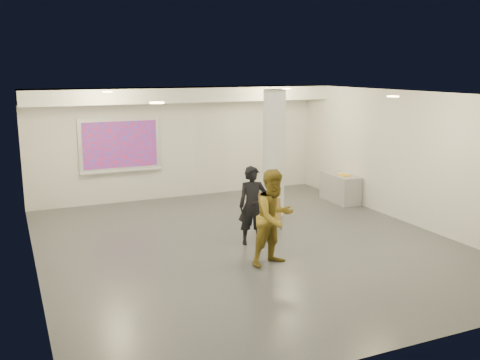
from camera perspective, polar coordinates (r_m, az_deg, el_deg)
name	(u,v)px	position (r m, az deg, el deg)	size (l,w,h in m)	color
floor	(248,244)	(10.86, 0.86, -6.87)	(8.00, 9.00, 0.01)	#3B3E44
ceiling	(249,94)	(10.30, 0.91, 9.15)	(8.00, 9.00, 0.01)	white
wall_back	(179,143)	(14.63, -6.55, 3.98)	(8.00, 0.01, 3.00)	silver
wall_front	(404,236)	(6.78, 17.14, -5.73)	(8.00, 0.01, 3.00)	silver
wall_left	(30,190)	(9.55, -21.46, -0.99)	(0.01, 9.00, 3.00)	silver
wall_right	(409,158)	(12.66, 17.56, 2.28)	(0.01, 9.00, 3.00)	silver
soffit_band	(184,94)	(13.99, -5.99, 9.07)	(8.00, 1.10, 0.36)	white
downlight_nw	(108,92)	(12.03, -13.94, 9.11)	(0.22, 0.22, 0.02)	#FFCB86
downlight_ne	(287,89)	(13.52, 4.99, 9.67)	(0.22, 0.22, 0.02)	#FFCB86
downlight_sw	(157,103)	(8.13, -8.86, 8.14)	(0.22, 0.22, 0.02)	#FFCB86
downlight_se	(393,96)	(10.21, 16.00, 8.56)	(0.22, 0.22, 0.02)	#FFCB86
column	(274,153)	(12.72, 3.62, 2.85)	(0.52, 0.52, 3.00)	silver
projection_screen	(120,145)	(14.19, -12.67, 3.64)	(2.10, 0.13, 1.42)	silver
credenza	(340,188)	(14.42, 10.63, -0.83)	(0.53, 1.26, 0.74)	gray
papers_stack	(344,174)	(14.30, 10.99, 0.61)	(0.27, 0.35, 0.02)	white
postit_pad	(344,175)	(14.18, 11.03, 0.52)	(0.22, 0.31, 0.03)	yellow
cardboard_back	(264,205)	(12.60, 2.59, -2.72)	(0.58, 0.05, 0.63)	olive
cardboard_front	(271,210)	(12.46, 3.32, -3.17)	(0.47, 0.05, 0.52)	olive
woman	(253,206)	(10.68, 1.36, -2.75)	(0.58, 0.38, 1.59)	black
man	(274,218)	(9.56, 3.68, -4.03)	(0.85, 0.66, 1.75)	olive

